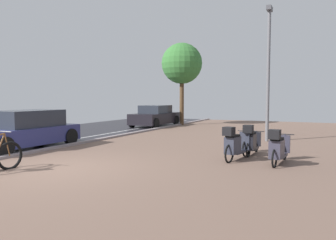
{
  "coord_description": "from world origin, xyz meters",
  "views": [
    {
      "loc": [
        6.18,
        -6.21,
        1.81
      ],
      "look_at": [
        2.49,
        1.62,
        1.22
      ],
      "focal_mm": 34.69,
      "sensor_mm": 36.0,
      "label": 1
    }
  ],
  "objects_px": {
    "scooter_far": "(235,145)",
    "lamp_post": "(268,67)",
    "parked_car_far": "(155,116)",
    "scooter_near": "(278,148)",
    "parked_car_near": "(25,130)",
    "scooter_mid": "(251,141)",
    "street_tree": "(182,64)"
  },
  "relations": [
    {
      "from": "parked_car_far",
      "to": "street_tree",
      "type": "bearing_deg",
      "value": 54.99
    },
    {
      "from": "parked_car_near",
      "to": "lamp_post",
      "type": "height_order",
      "value": "lamp_post"
    },
    {
      "from": "scooter_far",
      "to": "street_tree",
      "type": "relative_size",
      "value": 0.31
    },
    {
      "from": "scooter_far",
      "to": "parked_car_far",
      "type": "xyz_separation_m",
      "value": [
        -7.47,
        9.34,
        0.17
      ]
    },
    {
      "from": "parked_car_far",
      "to": "lamp_post",
      "type": "distance_m",
      "value": 9.3
    },
    {
      "from": "parked_car_far",
      "to": "street_tree",
      "type": "relative_size",
      "value": 0.74
    },
    {
      "from": "lamp_post",
      "to": "street_tree",
      "type": "distance_m",
      "value": 9.11
    },
    {
      "from": "scooter_near",
      "to": "scooter_mid",
      "type": "distance_m",
      "value": 1.51
    },
    {
      "from": "parked_car_near",
      "to": "lamp_post",
      "type": "bearing_deg",
      "value": 36.51
    },
    {
      "from": "scooter_near",
      "to": "scooter_far",
      "type": "bearing_deg",
      "value": 174.98
    },
    {
      "from": "scooter_far",
      "to": "parked_car_near",
      "type": "bearing_deg",
      "value": -172.88
    },
    {
      "from": "scooter_near",
      "to": "parked_car_far",
      "type": "distance_m",
      "value": 12.82
    },
    {
      "from": "scooter_near",
      "to": "street_tree",
      "type": "bearing_deg",
      "value": 124.02
    },
    {
      "from": "scooter_near",
      "to": "parked_car_far",
      "type": "relative_size",
      "value": 0.46
    },
    {
      "from": "scooter_mid",
      "to": "parked_car_near",
      "type": "relative_size",
      "value": 0.42
    },
    {
      "from": "parked_car_far",
      "to": "street_tree",
      "type": "distance_m",
      "value": 4.02
    },
    {
      "from": "lamp_post",
      "to": "scooter_mid",
      "type": "bearing_deg",
      "value": -89.38
    },
    {
      "from": "parked_car_near",
      "to": "parked_car_far",
      "type": "distance_m",
      "value": 10.27
    },
    {
      "from": "scooter_far",
      "to": "street_tree",
      "type": "bearing_deg",
      "value": 119.78
    },
    {
      "from": "parked_car_near",
      "to": "parked_car_far",
      "type": "height_order",
      "value": "parked_car_near"
    },
    {
      "from": "scooter_far",
      "to": "parked_car_near",
      "type": "distance_m",
      "value": 7.47
    },
    {
      "from": "scooter_near",
      "to": "parked_car_far",
      "type": "xyz_separation_m",
      "value": [
        -8.67,
        9.45,
        0.17
      ]
    },
    {
      "from": "scooter_near",
      "to": "lamp_post",
      "type": "relative_size",
      "value": 0.33
    },
    {
      "from": "lamp_post",
      "to": "parked_car_near",
      "type": "bearing_deg",
      "value": -143.49
    },
    {
      "from": "scooter_far",
      "to": "lamp_post",
      "type": "xyz_separation_m",
      "value": [
        0.21,
        4.71,
        2.63
      ]
    },
    {
      "from": "scooter_near",
      "to": "parked_car_far",
      "type": "height_order",
      "value": "parked_car_far"
    },
    {
      "from": "scooter_mid",
      "to": "parked_car_far",
      "type": "relative_size",
      "value": 0.41
    },
    {
      "from": "scooter_mid",
      "to": "street_tree",
      "type": "xyz_separation_m",
      "value": [
        -6.55,
        9.94,
        3.64
      ]
    },
    {
      "from": "parked_car_near",
      "to": "street_tree",
      "type": "height_order",
      "value": "street_tree"
    },
    {
      "from": "parked_car_near",
      "to": "street_tree",
      "type": "relative_size",
      "value": 0.72
    },
    {
      "from": "scooter_far",
      "to": "lamp_post",
      "type": "distance_m",
      "value": 5.4
    },
    {
      "from": "scooter_mid",
      "to": "scooter_far",
      "type": "xyz_separation_m",
      "value": [
        -0.25,
        -1.06,
        0.01
      ]
    }
  ]
}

